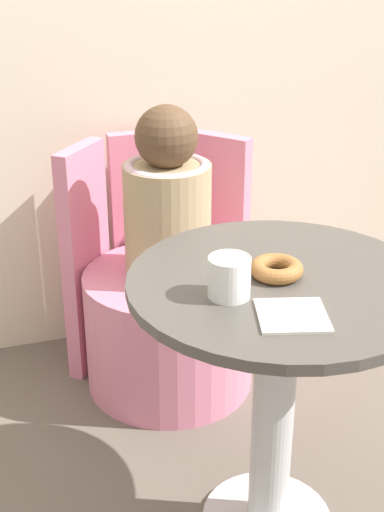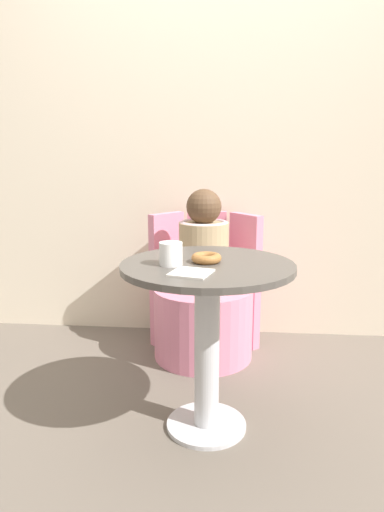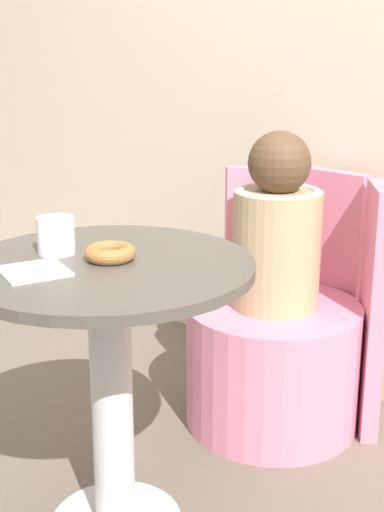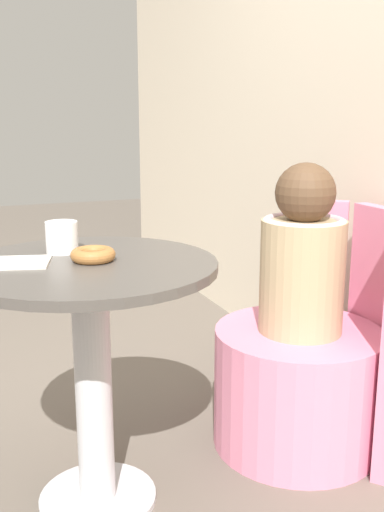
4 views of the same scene
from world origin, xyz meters
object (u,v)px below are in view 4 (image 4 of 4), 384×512
round_table (91,332)px  donut (93,255)px  child_figure (303,257)px  cup (62,237)px  tub_chair (297,387)px

round_table → donut: (-0.01, 0.01, 0.21)m
child_figure → cup: 0.74m
child_figure → donut: 0.68m
round_table → child_figure: child_figure is taller
child_figure → cup: size_ratio=6.11×
round_table → cup: (-0.14, -0.04, 0.24)m
round_table → tub_chair: size_ratio=1.29×
round_table → cup: bearing=-162.6°
donut → round_table: bearing=-69.3°
donut → cup: size_ratio=1.34×
round_table → cup: 0.27m
round_table → tub_chair: round_table is taller
child_figure → cup: (-0.08, -0.73, 0.11)m
tub_chair → donut: donut is taller
tub_chair → child_figure: bearing=-82.9°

